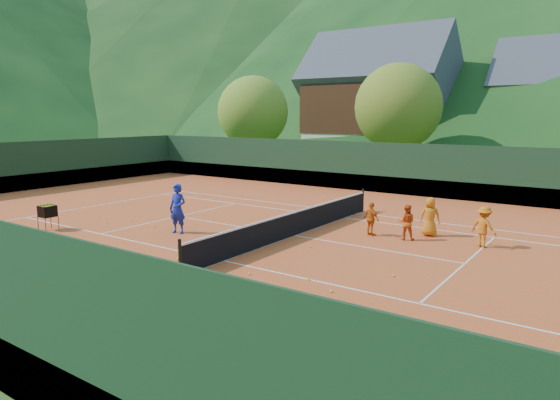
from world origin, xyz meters
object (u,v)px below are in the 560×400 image
Objects in this scene: student_b at (371,219)px; tennis_net at (294,223)px; ball_hopper at (47,212)px; chalet_left at (379,104)px; student_d at (484,227)px; student_a at (406,222)px; coach at (178,209)px; student_c at (430,217)px.

tennis_net is (-2.41, -1.71, -0.15)m from student_b.
ball_hopper is 0.07× the size of chalet_left.
chalet_left reaches higher than student_d.
student_a is 0.91× the size of student_d.
chalet_left is (-1.30, 34.88, 4.88)m from ball_hopper.
coach is 9.76m from student_c.
student_a is 31.71m from chalet_left.
student_d is at bearing 149.65° from student_c.
student_c is 0.13× the size of tennis_net.
chalet_left reaches higher than tennis_net.
student_a reaches higher than student_b.
student_a is 14.17m from ball_hopper.
student_c is 15.16m from ball_hopper.
ball_hopper is at bearing 45.72° from student_d.
student_b is 2.96m from tennis_net.
student_b is 0.89× the size of student_d.
student_b is (-1.35, -0.15, -0.01)m from student_a.
ball_hopper is (-11.11, -6.59, 0.09)m from student_b.
ball_hopper is (-12.99, -7.82, -0.01)m from student_c.
student_a is 0.11× the size of tennis_net.
student_b is at bearing -66.32° from chalet_left.
student_c is at bearing -62.18° from chalet_left.
student_c is (0.53, 1.07, 0.09)m from student_a.
chalet_left is at bearing -44.47° from student_b.
chalet_left is (-6.02, 32.27, 4.65)m from coach.
student_d is 1.46× the size of ball_hopper.
student_d is at bearing -148.30° from student_b.
student_b is 12.92m from ball_hopper.
student_d is at bearing 20.60° from tennis_net.
chalet_left is at bearing -39.39° from student_d.
coach is 11.35m from student_d.
chalet_left reaches higher than student_b.
student_c is (1.87, 1.23, 0.10)m from student_b.
student_c is (8.26, 5.20, -0.22)m from coach.
coach is 8.77m from student_a.
student_c reaches higher than tennis_net.
coach reaches higher than student_a.
tennis_net is (-4.28, -2.93, -0.25)m from student_c.
chalet_left is (-16.37, 27.61, 4.90)m from student_d.
student_a is at bearing 48.09° from student_c.
student_d is at bearing 25.78° from ball_hopper.
student_b is at bearing 21.02° from coach.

